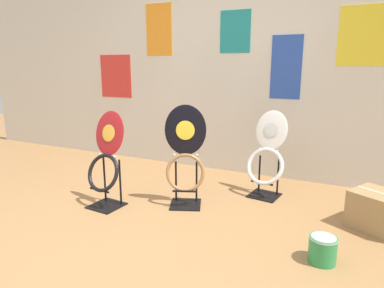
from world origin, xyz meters
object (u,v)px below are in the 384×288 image
at_px(toilet_seat_display_jazz_black, 185,156).
at_px(storage_box, 380,211).
at_px(paint_can, 323,249).
at_px(toilet_seat_display_white_plain, 267,158).
at_px(toilet_seat_display_crimson_swirl, 106,162).

height_order(toilet_seat_display_jazz_black, storage_box, toilet_seat_display_jazz_black).
bearing_deg(paint_can, toilet_seat_display_white_plain, 121.90).
height_order(paint_can, storage_box, storage_box).
distance_m(toilet_seat_display_jazz_black, storage_box, 1.65).
distance_m(paint_can, storage_box, 0.78).
bearing_deg(toilet_seat_display_crimson_swirl, toilet_seat_display_white_plain, 35.10).
xyz_separation_m(toilet_seat_display_white_plain, storage_box, (0.99, -0.33, -0.23)).
bearing_deg(toilet_seat_display_jazz_black, paint_can, -20.04).
relative_size(toilet_seat_display_white_plain, paint_can, 4.57).
bearing_deg(toilet_seat_display_crimson_swirl, toilet_seat_display_jazz_black, 26.45).
relative_size(paint_can, storage_box, 0.36).
distance_m(toilet_seat_display_jazz_black, paint_can, 1.38).
distance_m(toilet_seat_display_crimson_swirl, toilet_seat_display_white_plain, 1.54).
relative_size(toilet_seat_display_jazz_black, paint_can, 5.08).
bearing_deg(toilet_seat_display_white_plain, toilet_seat_display_jazz_black, -137.40).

